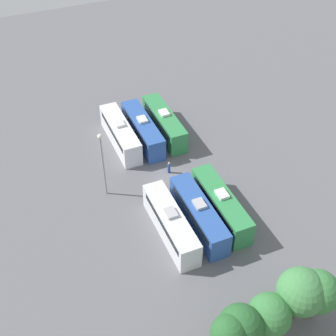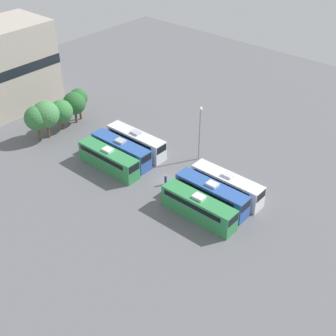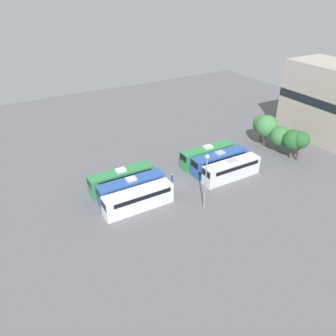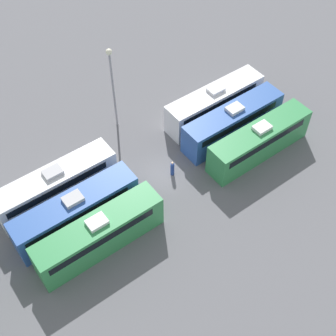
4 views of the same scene
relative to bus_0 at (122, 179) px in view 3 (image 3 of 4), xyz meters
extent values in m
plane|color=slate|center=(3.34, 8.94, -1.83)|extent=(118.72, 118.72, 0.00)
cube|color=#338C4C|center=(0.00, -0.03, -0.16)|extent=(2.49, 11.07, 3.33)
cube|color=black|center=(0.00, 0.24, 0.79)|extent=(2.53, 9.41, 0.73)
cube|color=black|center=(0.00, -5.56, 0.77)|extent=(2.19, 0.08, 1.17)
cube|color=white|center=(0.00, -0.03, 1.68)|extent=(1.20, 1.60, 0.35)
cube|color=#2D56A8|center=(3.41, 0.29, -0.16)|extent=(2.49, 11.07, 3.33)
cube|color=black|center=(3.41, 0.57, 0.79)|extent=(2.53, 9.41, 0.73)
cube|color=black|center=(3.41, -5.23, 0.77)|extent=(2.19, 0.08, 1.17)
cube|color=silver|center=(3.41, 0.29, 1.68)|extent=(1.20, 1.60, 0.35)
cube|color=white|center=(6.60, -0.05, -0.16)|extent=(2.49, 11.07, 3.33)
cube|color=black|center=(6.60, 0.22, 0.79)|extent=(2.53, 9.41, 0.73)
cube|color=black|center=(6.60, -5.58, 0.77)|extent=(2.19, 0.08, 1.17)
cube|color=silver|center=(6.60, -0.05, 1.68)|extent=(1.20, 1.60, 0.35)
cube|color=#338C4C|center=(0.16, 17.59, -0.16)|extent=(2.49, 11.07, 3.33)
cube|color=black|center=(0.16, 17.87, 0.79)|extent=(2.53, 9.41, 0.73)
cube|color=black|center=(0.16, 12.07, 0.77)|extent=(2.19, 0.08, 1.17)
cube|color=white|center=(0.16, 17.59, 1.68)|extent=(1.20, 1.60, 0.35)
cube|color=#2D56A8|center=(3.23, 18.00, -0.16)|extent=(2.49, 11.07, 3.33)
cube|color=black|center=(3.23, 18.28, 0.79)|extent=(2.53, 9.41, 0.73)
cube|color=black|center=(3.23, 12.48, 0.77)|extent=(2.19, 0.08, 1.17)
cube|color=#B2B2B7|center=(3.23, 18.00, 1.68)|extent=(1.20, 1.60, 0.35)
cube|color=silver|center=(6.73, 18.01, -0.16)|extent=(2.49, 11.07, 3.33)
cube|color=black|center=(6.73, 18.29, 0.79)|extent=(2.53, 9.41, 0.73)
cube|color=black|center=(6.73, 12.48, 0.77)|extent=(2.19, 0.08, 1.17)
cube|color=#B2B2B7|center=(6.73, 18.01, 1.68)|extent=(1.20, 1.60, 0.35)
cylinder|color=navy|center=(2.78, 8.22, -1.08)|extent=(0.36, 0.36, 1.49)
sphere|color=tan|center=(2.78, 8.22, -0.22)|extent=(0.24, 0.24, 0.24)
cylinder|color=gray|center=(11.50, 8.78, 2.58)|extent=(0.20, 0.20, 8.81)
sphere|color=#EAE5C6|center=(11.50, 8.78, 7.16)|extent=(0.60, 0.60, 0.60)
cylinder|color=brown|center=(-1.54, 32.97, -0.43)|extent=(0.44, 0.44, 2.79)
sphere|color=#387A3D|center=(-1.54, 32.97, 2.41)|extent=(4.16, 4.16, 4.16)
cylinder|color=brown|center=(0.01, 32.51, -0.40)|extent=(0.33, 0.33, 2.85)
sphere|color=#428447|center=(0.01, 32.51, 2.64)|extent=(4.62, 4.62, 4.62)
cylinder|color=brown|center=(3.51, 32.95, -0.80)|extent=(0.40, 0.40, 2.06)
sphere|color=#387A3D|center=(3.51, 32.95, 1.66)|extent=(4.10, 4.10, 4.10)
cylinder|color=brown|center=(6.63, 33.13, -0.61)|extent=(0.44, 0.44, 2.44)
sphere|color=#28602D|center=(6.63, 33.13, 2.05)|extent=(4.10, 4.10, 4.10)
cylinder|color=brown|center=(7.99, 33.50, -0.22)|extent=(0.42, 0.42, 3.21)
sphere|color=#28602D|center=(7.99, 33.50, 2.54)|extent=(3.29, 3.29, 3.29)
cube|color=#B2A899|center=(2.42, 47.78, 6.08)|extent=(17.78, 11.05, 15.82)
cube|color=black|center=(2.42, 47.78, 6.87)|extent=(17.84, 11.11, 1.80)
camera|label=1|loc=(20.77, 50.32, 39.30)|focal=50.00mm
camera|label=2|loc=(-39.41, -28.65, 39.51)|focal=50.00mm
camera|label=3|loc=(44.19, -16.51, 29.07)|focal=35.00mm
camera|label=4|loc=(-19.33, 25.14, 32.32)|focal=50.00mm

